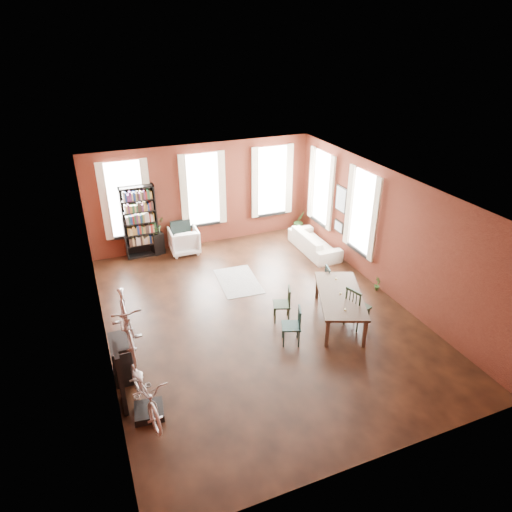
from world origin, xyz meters
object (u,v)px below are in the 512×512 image
dining_chair_d (333,280)px  bicycle_floor (143,374)px  dining_table (339,307)px  console_table (122,358)px  dining_chair_b (282,304)px  white_armchair (184,239)px  bookshelf (140,222)px  bike_trainer (149,411)px  cream_sofa (315,239)px  plant_stand (157,243)px  dining_chair_c (358,307)px  dining_chair_a (291,326)px

dining_chair_d → bicycle_floor: bearing=126.1°
dining_table → console_table: size_ratio=2.66×
dining_chair_b → white_armchair: size_ratio=0.98×
bookshelf → bicycle_floor: (-1.04, -6.49, -0.11)m
bookshelf → bike_trainer: (-1.02, -6.47, -1.03)m
white_armchair → cream_sofa: bearing=161.0°
bike_trainer → white_armchair: bearing=70.3°
white_armchair → plant_stand: white_armchair is taller
dining_table → dining_chair_c: 0.45m
console_table → dining_chair_c: bearing=-3.5°
dining_chair_d → console_table: size_ratio=1.01×
console_table → bookshelf: bearing=76.2°
dining_chair_a → white_armchair: 5.38m
dining_table → dining_chair_b: (-1.24, 0.54, 0.07)m
dining_table → plant_stand: dining_table is taller
dining_chair_b → console_table: (-3.73, -0.54, -0.03)m
dining_chair_a → dining_chair_c: (1.70, 0.01, 0.07)m
dining_table → dining_chair_b: dining_chair_b is taller
white_armchair → console_table: size_ratio=1.09×
dining_table → dining_chair_c: size_ratio=2.08×
dining_table → bike_trainer: 4.89m
dining_table → white_armchair: (-2.49, 4.93, 0.08)m
cream_sofa → dining_chair_a: bearing=145.0°
dining_chair_c → cream_sofa: size_ratio=0.49×
plant_stand → bookshelf: bearing=180.0°
white_armchair → bicycle_floor: 6.65m
plant_stand → bicycle_floor: bicycle_floor is taller
dining_chair_d → cream_sofa: bearing=-6.6°
dining_table → bike_trainer: (-4.71, -1.27, -0.29)m
dining_chair_c → console_table: size_ratio=1.28×
dining_chair_a → white_armchair: (-1.07, 5.27, -0.00)m
cream_sofa → bicycle_floor: bearing=128.7°
dining_chair_c → white_armchair: dining_chair_c is taller
bookshelf → cream_sofa: size_ratio=1.06×
dining_chair_b → cream_sofa: (2.50, 2.96, -0.02)m
dining_table → cream_sofa: (1.26, 3.49, 0.04)m
bookshelf → cream_sofa: (4.95, -1.70, -0.69)m
bike_trainer → console_table: size_ratio=0.64×
console_table → dining_chair_b: bearing=8.3°
dining_chair_c → bookshelf: bearing=18.4°
bookshelf → plant_stand: bookshelf is taller
bookshelf → dining_table: bearing=-54.6°
dining_table → bookshelf: bearing=148.2°
dining_chair_c → dining_chair_d: size_ratio=1.26×
cream_sofa → console_table: 7.15m
dining_table → dining_chair_c: bearing=-26.7°
dining_table → dining_chair_d: bearing=89.4°
dining_table → dining_chair_a: size_ratio=2.41×
dining_table → bookshelf: (-3.69, 5.19, 0.74)m
dining_chair_b → bookshelf: bookshelf is taller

